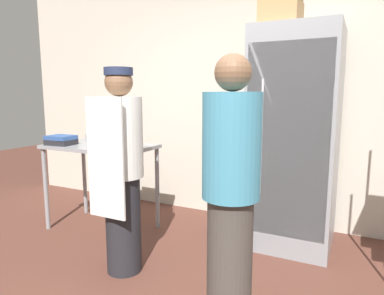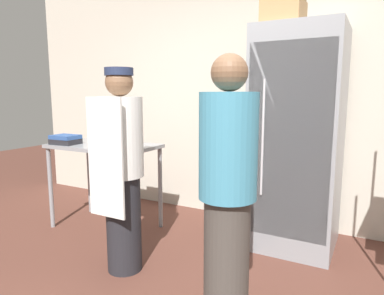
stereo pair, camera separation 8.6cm
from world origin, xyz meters
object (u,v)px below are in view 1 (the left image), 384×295
blender_pitcher (91,129)px  binder_stack (61,140)px  person_baker (121,169)px  donut_box (120,141)px  refrigerator (294,140)px  person_customer (231,191)px  cardboard_storage_box (281,13)px

blender_pitcher → binder_stack: size_ratio=1.05×
binder_stack → person_baker: person_baker is taller
donut_box → person_baker: person_baker is taller
donut_box → blender_pitcher: 0.50m
refrigerator → blender_pitcher: size_ratio=6.69×
donut_box → binder_stack: size_ratio=0.91×
binder_stack → person_customer: 2.16m
refrigerator → cardboard_storage_box: cardboard_storage_box is taller
blender_pitcher → cardboard_storage_box: size_ratio=0.84×
binder_stack → refrigerator: bearing=18.0°
cardboard_storage_box → person_customer: bearing=-89.3°
blender_pitcher → binder_stack: 0.36m
donut_box → blender_pitcher: blender_pitcher is taller
binder_stack → person_baker: 1.19m
refrigerator → blender_pitcher: 2.13m
cardboard_storage_box → blender_pitcher: bearing=-172.0°
refrigerator → cardboard_storage_box: bearing=-143.7°
blender_pitcher → binder_stack: blender_pitcher is taller
binder_stack → cardboard_storage_box: (2.05, 0.61, 1.15)m
donut_box → binder_stack: (-0.57, -0.23, -0.00)m
donut_box → person_baker: bearing=-51.3°
refrigerator → person_baker: 1.59m
donut_box → binder_stack: donut_box is taller
donut_box → person_baker: size_ratio=0.16×
blender_pitcher → person_customer: size_ratio=0.18×
donut_box → cardboard_storage_box: size_ratio=0.72×
cardboard_storage_box → binder_stack: bearing=-163.5°
binder_stack → cardboard_storage_box: size_ratio=0.80×
blender_pitcher → cardboard_storage_box: (1.96, 0.27, 1.07)m
refrigerator → binder_stack: size_ratio=7.03×
cardboard_storage_box → person_baker: 1.89m
refrigerator → blender_pitcher: (-2.10, -0.38, 0.03)m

